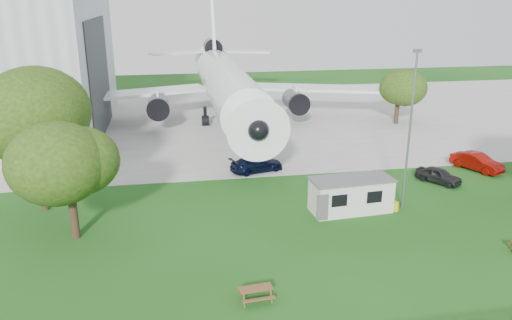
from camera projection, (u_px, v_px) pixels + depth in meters
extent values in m
plane|color=#28621F|center=(324.00, 257.00, 31.43)|extent=(160.00, 160.00, 0.00)
cube|color=#B7B7B2|center=(239.00, 118.00, 66.98)|extent=(120.00, 46.00, 0.03)
cube|color=#2D3033|center=(100.00, 77.00, 57.44)|extent=(0.16, 16.00, 12.96)
cylinder|color=white|center=(228.00, 86.00, 61.32)|extent=(5.40, 34.00, 5.40)
cone|color=white|center=(253.00, 123.00, 43.54)|extent=(5.40, 5.50, 5.40)
cone|color=white|center=(212.00, 59.00, 80.72)|extent=(4.86, 9.00, 4.86)
cube|color=white|center=(126.00, 94.00, 62.66)|extent=(21.36, 10.77, 0.36)
cube|color=white|center=(318.00, 88.00, 66.72)|extent=(21.36, 10.77, 0.36)
cube|color=white|center=(211.00, 23.00, 78.93)|extent=(0.46, 9.96, 12.17)
cylinder|color=#515459|center=(158.00, 106.00, 60.13)|extent=(2.50, 4.20, 2.50)
cylinder|color=#515459|center=(295.00, 101.00, 62.89)|extent=(2.50, 4.20, 2.50)
cylinder|color=#515459|center=(212.00, 47.00, 79.15)|extent=(2.60, 4.50, 2.60)
cylinder|color=black|center=(247.00, 153.00, 48.04)|extent=(0.36, 0.36, 2.40)
cylinder|color=black|center=(205.00, 116.00, 63.02)|extent=(0.44, 0.44, 2.40)
cylinder|color=black|center=(249.00, 114.00, 63.93)|extent=(0.44, 0.44, 2.40)
cube|color=beige|center=(351.00, 195.00, 37.79)|extent=(6.18, 2.98, 2.50)
cube|color=#59595B|center=(352.00, 179.00, 37.38)|extent=(6.40, 3.20, 0.12)
cylinder|color=gold|center=(395.00, 206.00, 38.07)|extent=(0.50, 0.50, 0.70)
cylinder|color=slate|center=(409.00, 134.00, 36.69)|extent=(0.16, 0.16, 12.00)
cylinder|color=#382619|center=(42.00, 185.00, 37.78)|extent=(0.56, 0.56, 4.07)
sphere|color=#476B19|center=(33.00, 121.00, 36.23)|extent=(8.21, 8.21, 8.21)
cylinder|color=#382619|center=(74.00, 217.00, 33.47)|extent=(0.56, 0.56, 3.06)
sphere|color=#476B19|center=(67.00, 164.00, 32.30)|extent=(6.53, 6.53, 6.53)
cylinder|color=#382619|center=(397.00, 113.00, 63.74)|extent=(0.56, 0.56, 2.79)
sphere|color=#476B19|center=(399.00, 86.00, 62.67)|extent=(6.19, 6.19, 6.19)
imported|color=black|center=(439.00, 176.00, 43.67)|extent=(3.55, 4.15, 1.35)
imported|color=#950D06|center=(477.00, 162.00, 46.81)|extent=(3.59, 5.11, 1.60)
imported|color=black|center=(257.00, 164.00, 46.43)|extent=(5.41, 3.39, 1.46)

